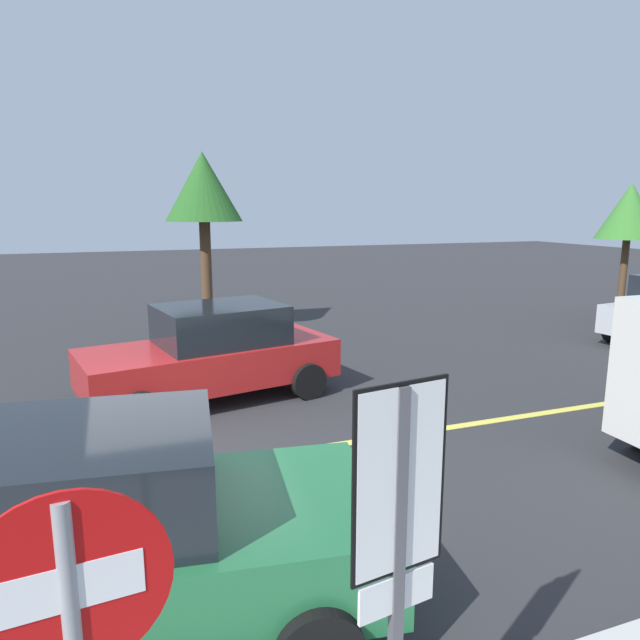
% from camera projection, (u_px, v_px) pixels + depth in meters
% --- Properties ---
extents(ground_plane, '(80.00, 80.00, 0.00)m').
position_uv_depth(ground_plane, '(197.00, 467.00, 7.42)').
color(ground_plane, '#2D2D30').
extents(lane_marking_centre, '(28.00, 0.16, 0.01)m').
position_uv_depth(lane_marking_centre, '(401.00, 435.00, 8.44)').
color(lane_marking_centre, '#E0D14C').
extents(speed_limit_sign, '(0.54, 0.10, 2.52)m').
position_uv_depth(speed_limit_sign, '(398.00, 530.00, 2.79)').
color(speed_limit_sign, '#4C4C51').
rests_on(speed_limit_sign, ground_plane).
extents(car_red_mid_road, '(4.57, 2.69, 1.65)m').
position_uv_depth(car_red_mid_road, '(213.00, 353.00, 9.95)').
color(car_red_mid_road, red).
rests_on(car_red_mid_road, ground_plane).
extents(car_green_far_lane, '(4.58, 2.52, 1.69)m').
position_uv_depth(car_green_far_lane, '(97.00, 534.00, 4.38)').
color(car_green_far_lane, '#236B3D').
rests_on(car_green_far_lane, ground_plane).
extents(tree_left_verge, '(1.99, 1.99, 4.74)m').
position_uv_depth(tree_left_verge, '(203.00, 190.00, 14.68)').
color(tree_left_verge, '#513823').
rests_on(tree_left_verge, ground_plane).
extents(tree_centre_verge, '(1.82, 1.82, 4.03)m').
position_uv_depth(tree_centre_verge, '(629.00, 212.00, 16.69)').
color(tree_centre_verge, '#513823').
rests_on(tree_centre_verge, ground_plane).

